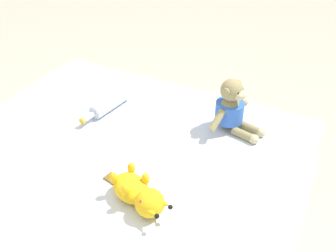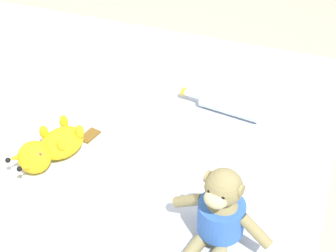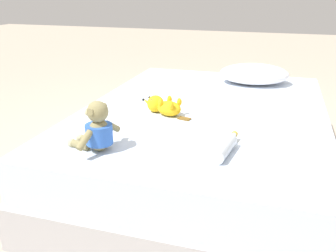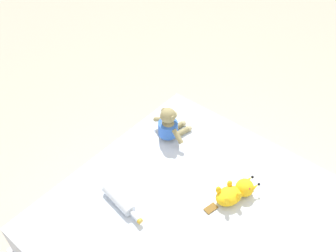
# 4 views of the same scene
# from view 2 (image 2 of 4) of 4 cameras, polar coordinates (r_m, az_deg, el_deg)

# --- Properties ---
(ground_plane) EXTENTS (16.00, 16.00, 0.00)m
(ground_plane) POSITION_cam_2_polar(r_m,az_deg,el_deg) (2.18, -12.40, -7.83)
(ground_plane) COLOR #B7A893
(bed) EXTENTS (1.47, 2.05, 0.45)m
(bed) POSITION_cam_2_polar(r_m,az_deg,el_deg) (2.03, -13.23, -3.47)
(bed) COLOR #B2B2B7
(bed) RESTS_ON ground_plane
(plush_monkey) EXTENTS (0.24, 0.29, 0.24)m
(plush_monkey) POSITION_cam_2_polar(r_m,az_deg,el_deg) (1.34, 5.62, -9.63)
(plush_monkey) COLOR #8E8456
(plush_monkey) RESTS_ON bed
(plush_yellow_creature) EXTENTS (0.32, 0.18, 0.10)m
(plush_yellow_creature) POSITION_cam_2_polar(r_m,az_deg,el_deg) (1.64, -12.69, -2.36)
(plush_yellow_creature) COLOR yellow
(plush_yellow_creature) RESTS_ON bed
(glass_bottle) EXTENTS (0.09, 0.30, 0.06)m
(glass_bottle) POSITION_cam_2_polar(r_m,az_deg,el_deg) (1.81, 6.57, 2.31)
(glass_bottle) COLOR silver
(glass_bottle) RESTS_ON bed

